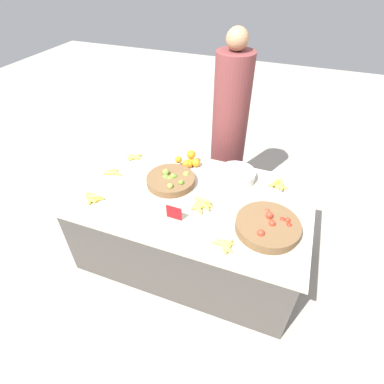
{
  "coord_description": "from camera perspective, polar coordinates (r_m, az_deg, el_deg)",
  "views": [
    {
      "loc": [
        0.64,
        -1.7,
        2.27
      ],
      "look_at": [
        0.0,
        0.0,
        0.74
      ],
      "focal_mm": 28.0,
      "sensor_mm": 36.0,
      "label": 1
    }
  ],
  "objects": [
    {
      "name": "market_table",
      "position": [
        2.65,
        0.0,
        -6.49
      ],
      "size": [
        1.88,
        1.14,
        0.69
      ],
      "color": "#4C4742",
      "rests_on": "ground_plane"
    },
    {
      "name": "banana_bunch_front_center",
      "position": [
        2.73,
        -14.92,
        3.64
      ],
      "size": [
        0.18,
        0.12,
        0.04
      ],
      "color": "#EFDB4C",
      "rests_on": "market_table"
    },
    {
      "name": "metal_bowl",
      "position": [
        2.59,
        8.45,
        3.22
      ],
      "size": [
        0.32,
        0.32,
        0.08
      ],
      "color": "silver",
      "rests_on": "market_table"
    },
    {
      "name": "banana_bunch_middle_left",
      "position": [
        2.59,
        15.99,
        1.43
      ],
      "size": [
        0.17,
        0.18,
        0.06
      ],
      "color": "#EFDB4C",
      "rests_on": "market_table"
    },
    {
      "name": "banana_bunch_front_right",
      "position": [
        2.3,
        1.73,
        -2.43
      ],
      "size": [
        0.17,
        0.15,
        0.06
      ],
      "color": "#EFDB4C",
      "rests_on": "market_table"
    },
    {
      "name": "ground_plane",
      "position": [
        2.91,
        0.0,
        -11.13
      ],
      "size": [
        12.0,
        12.0,
        0.0
      ],
      "primitive_type": "plane",
      "color": "#ADA599"
    },
    {
      "name": "lime_bowl",
      "position": [
        2.53,
        -4.05,
        2.29
      ],
      "size": [
        0.41,
        0.41,
        0.11
      ],
      "color": "brown",
      "rests_on": "market_table"
    },
    {
      "name": "banana_bunch_middle_right",
      "position": [
        2.05,
        6.26,
        -10.01
      ],
      "size": [
        0.17,
        0.15,
        0.03
      ],
      "color": "#EFDB4C",
      "rests_on": "market_table"
    },
    {
      "name": "price_sign",
      "position": [
        2.19,
        -3.45,
        -3.96
      ],
      "size": [
        0.12,
        0.01,
        0.12
      ],
      "rotation": [
        0.0,
        0.0,
        -0.02
      ],
      "color": "red",
      "rests_on": "market_table"
    },
    {
      "name": "vendor_person",
      "position": [
        3.08,
        7.1,
        11.59
      ],
      "size": [
        0.35,
        0.35,
        1.74
      ],
      "color": "brown",
      "rests_on": "ground_plane"
    },
    {
      "name": "banana_bunch_back_center",
      "position": [
        2.89,
        -11.01,
        6.56
      ],
      "size": [
        0.14,
        0.14,
        0.03
      ],
      "color": "#EFDB4C",
      "rests_on": "market_table"
    },
    {
      "name": "orange_pile",
      "position": [
        2.72,
        -0.5,
        5.97
      ],
      "size": [
        0.21,
        0.16,
        0.14
      ],
      "color": "orange",
      "rests_on": "market_table"
    },
    {
      "name": "tomato_basket",
      "position": [
        2.19,
        14.27,
        -6.31
      ],
      "size": [
        0.46,
        0.46,
        0.11
      ],
      "color": "brown",
      "rests_on": "market_table"
    },
    {
      "name": "banana_bunch_front_left",
      "position": [
        2.49,
        -18.44,
        -1.02
      ],
      "size": [
        0.18,
        0.14,
        0.06
      ],
      "color": "#EFDB4C",
      "rests_on": "market_table"
    }
  ]
}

